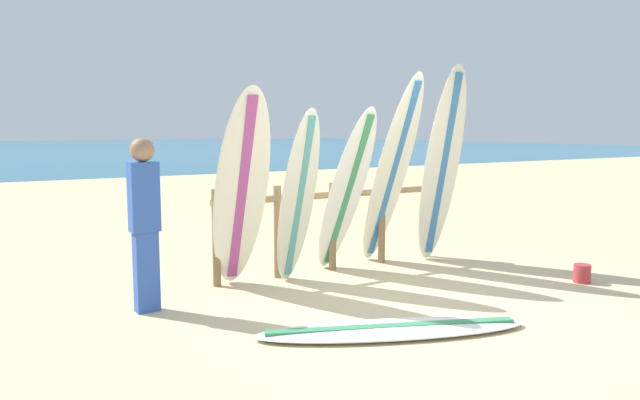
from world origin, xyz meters
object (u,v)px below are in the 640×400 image
(surfboard_leaning_far_left, at_px, (241,192))
(sand_bucket, at_px, (582,273))
(surfboard_leaning_left, at_px, (298,197))
(surfboard_leaning_center, at_px, (392,172))
(beachgoer_standing, at_px, (145,217))
(surfboard_leaning_center_left, at_px, (346,191))
(surfboard_leaning_center_right, at_px, (442,166))
(surfboard_rack, at_px, (333,217))
(surfboard_lying_on_sand, at_px, (392,329))

(surfboard_leaning_far_left, bearing_deg, sand_bucket, -25.05)
(surfboard_leaning_left, distance_m, surfboard_leaning_center, 1.47)
(surfboard_leaning_far_left, relative_size, beachgoer_standing, 1.31)
(surfboard_leaning_center_left, relative_size, beachgoer_standing, 1.21)
(surfboard_leaning_far_left, relative_size, surfboard_leaning_center_left, 1.08)
(surfboard_leaning_far_left, distance_m, surfboard_leaning_center_right, 2.84)
(surfboard_leaning_left, xyz_separation_m, sand_bucket, (2.83, -1.62, -0.89))
(surfboard_leaning_center_left, xyz_separation_m, surfboard_leaning_center_right, (1.40, -0.14, 0.27))
(surfboard_leaning_center, bearing_deg, beachgoer_standing, -174.96)
(surfboard_leaning_center_right, xyz_separation_m, sand_bucket, (0.68, -1.63, -1.18))
(surfboard_rack, relative_size, surfboard_leaning_left, 1.60)
(surfboard_leaning_far_left, bearing_deg, surfboard_leaning_left, -1.38)
(surfboard_leaning_center_left, height_order, surfboard_leaning_center, surfboard_leaning_center)
(surfboard_rack, xyz_separation_m, surfboard_leaning_center_right, (1.43, -0.40, 0.61))
(surfboard_leaning_center, distance_m, beachgoer_standing, 3.21)
(surfboard_leaning_center_right, distance_m, surfboard_lying_on_sand, 3.19)
(surfboard_leaning_left, relative_size, beachgoer_standing, 1.19)
(surfboard_leaning_center_left, bearing_deg, beachgoer_standing, -173.83)
(beachgoer_standing, bearing_deg, surfboard_leaning_center_right, 1.92)
(surfboard_leaning_center, relative_size, surfboard_leaning_center_right, 0.95)
(surfboard_rack, relative_size, surfboard_lying_on_sand, 1.31)
(surfboard_leaning_center, bearing_deg, surfboard_leaning_center_right, -12.06)
(surfboard_leaning_center_right, height_order, sand_bucket, surfboard_leaning_center_right)
(surfboard_rack, relative_size, beachgoer_standing, 1.90)
(surfboard_leaning_center_left, bearing_deg, sand_bucket, -40.51)
(surfboard_leaning_far_left, relative_size, surfboard_leaning_center_right, 0.85)
(surfboard_leaning_center_left, bearing_deg, surfboard_leaning_left, -168.77)
(surfboard_rack, height_order, surfboard_leaning_far_left, surfboard_leaning_far_left)
(surfboard_lying_on_sand, bearing_deg, beachgoer_standing, 133.15)
(surfboard_rack, bearing_deg, sand_bucket, -44.03)
(surfboard_leaning_center_left, bearing_deg, surfboard_leaning_far_left, -174.72)
(surfboard_leaning_left, relative_size, surfboard_lying_on_sand, 0.82)
(sand_bucket, bearing_deg, surfboard_leaning_center, 127.75)
(surfboard_leaning_left, xyz_separation_m, surfboard_leaning_center_right, (2.15, 0.01, 0.29))
(surfboard_leaning_far_left, xyz_separation_m, surfboard_leaning_left, (0.68, -0.02, -0.10))
(surfboard_leaning_center, bearing_deg, surfboard_lying_on_sand, -127.70)
(surfboard_rack, distance_m, surfboard_leaning_center_right, 1.60)
(surfboard_leaning_far_left, bearing_deg, surfboard_leaning_center_left, 5.28)
(surfboard_leaning_center, distance_m, surfboard_lying_on_sand, 2.81)
(surfboard_leaning_far_left, relative_size, surfboard_leaning_center, 0.90)
(surfboard_leaning_center_left, relative_size, surfboard_leaning_center, 0.83)
(surfboard_leaning_far_left, distance_m, surfboard_lying_on_sand, 2.23)
(surfboard_leaning_center, relative_size, surfboard_lying_on_sand, 1.00)
(surfboard_leaning_center_left, distance_m, sand_bucket, 2.88)
(surfboard_leaning_center_left, bearing_deg, surfboard_leaning_center, 0.94)
(surfboard_leaning_far_left, xyz_separation_m, surfboard_leaning_center_left, (1.43, 0.13, -0.08))
(beachgoer_standing, distance_m, sand_bucket, 4.88)
(surfboard_lying_on_sand, bearing_deg, surfboard_leaning_left, 86.42)
(beachgoer_standing, bearing_deg, surfboard_lying_on_sand, -46.85)
(surfboard_lying_on_sand, bearing_deg, surfboard_leaning_far_left, 106.85)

